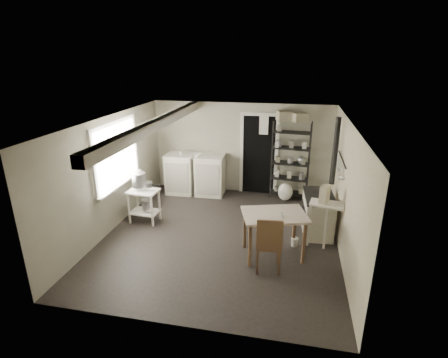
% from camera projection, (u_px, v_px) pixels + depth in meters
% --- Properties ---
extents(floor, '(5.00, 5.00, 0.00)m').
position_uv_depth(floor, '(221.00, 236.00, 6.95)').
color(floor, black).
rests_on(floor, ground).
extents(ceiling, '(5.00, 5.00, 0.00)m').
position_uv_depth(ceiling, '(221.00, 121.00, 6.17)').
color(ceiling, silver).
rests_on(ceiling, wall_back).
extents(wall_back, '(4.50, 0.02, 2.30)m').
position_uv_depth(wall_back, '(241.00, 149.00, 8.87)').
color(wall_back, '#A6A38D').
rests_on(wall_back, ground).
extents(wall_front, '(4.50, 0.02, 2.30)m').
position_uv_depth(wall_front, '(178.00, 251.00, 4.26)').
color(wall_front, '#A6A38D').
rests_on(wall_front, ground).
extents(wall_left, '(0.02, 5.00, 2.30)m').
position_uv_depth(wall_left, '(111.00, 174.00, 6.99)').
color(wall_left, '#A6A38D').
rests_on(wall_left, ground).
extents(wall_right, '(0.02, 5.00, 2.30)m').
position_uv_depth(wall_right, '(346.00, 191.00, 6.14)').
color(wall_right, '#A6A38D').
rests_on(wall_right, ground).
extents(window, '(0.12, 1.76, 1.28)m').
position_uv_depth(window, '(115.00, 155.00, 7.05)').
color(window, white).
rests_on(window, wall_left).
extents(doorway, '(0.96, 0.10, 2.08)m').
position_uv_depth(doorway, '(259.00, 156.00, 8.80)').
color(doorway, white).
rests_on(doorway, ground).
extents(ceiling_beam, '(0.18, 5.00, 0.18)m').
position_uv_depth(ceiling_beam, '(157.00, 124.00, 6.43)').
color(ceiling_beam, white).
rests_on(ceiling_beam, ceiling).
extents(wallpaper_panel, '(0.01, 5.00, 2.30)m').
position_uv_depth(wallpaper_panel, '(345.00, 191.00, 6.14)').
color(wallpaper_panel, beige).
rests_on(wallpaper_panel, wall_right).
extents(utensil_rail, '(0.06, 1.20, 0.44)m').
position_uv_depth(utensil_rail, '(341.00, 159.00, 6.56)').
color(utensil_rail, '#BDBDBF').
rests_on(utensil_rail, wall_right).
extents(prep_table, '(0.65, 0.49, 0.71)m').
position_uv_depth(prep_table, '(144.00, 204.00, 7.44)').
color(prep_table, white).
rests_on(prep_table, ground).
extents(stockpot, '(0.32, 0.32, 0.30)m').
position_uv_depth(stockpot, '(139.00, 180.00, 7.28)').
color(stockpot, '#BDBDBF').
rests_on(stockpot, prep_table).
extents(saucepan, '(0.25, 0.25, 0.10)m').
position_uv_depth(saucepan, '(148.00, 185.00, 7.26)').
color(saucepan, '#BDBDBF').
rests_on(saucepan, prep_table).
extents(bucket, '(0.26, 0.26, 0.24)m').
position_uv_depth(bucket, '(147.00, 205.00, 7.44)').
color(bucket, '#BDBDBF').
rests_on(bucket, prep_table).
extents(base_cabinets, '(1.58, 0.71, 1.02)m').
position_uv_depth(base_cabinets, '(195.00, 176.00, 8.97)').
color(base_cabinets, '#EBE7CD').
rests_on(base_cabinets, ground).
extents(mixing_bowl, '(0.38, 0.38, 0.07)m').
position_uv_depth(mixing_bowl, '(197.00, 158.00, 8.71)').
color(mixing_bowl, silver).
rests_on(mixing_bowl, base_cabinets).
extents(counter_cup, '(0.15, 0.15, 0.09)m').
position_uv_depth(counter_cup, '(181.00, 157.00, 8.78)').
color(counter_cup, silver).
rests_on(counter_cup, base_cabinets).
extents(shelf_rack, '(0.94, 0.44, 1.93)m').
position_uv_depth(shelf_rack, '(290.00, 161.00, 8.52)').
color(shelf_rack, black).
rests_on(shelf_rack, ground).
extents(shelf_jar, '(0.10, 0.10, 0.20)m').
position_uv_depth(shelf_jar, '(277.00, 144.00, 8.39)').
color(shelf_jar, silver).
rests_on(shelf_jar, shelf_rack).
extents(storage_box_a, '(0.41, 0.38, 0.23)m').
position_uv_depth(storage_box_a, '(284.00, 117.00, 8.25)').
color(storage_box_a, beige).
rests_on(storage_box_a, shelf_rack).
extents(storage_box_b, '(0.40, 0.39, 0.20)m').
position_uv_depth(storage_box_b, '(299.00, 119.00, 8.12)').
color(storage_box_b, beige).
rests_on(storage_box_b, shelf_rack).
extents(stove, '(0.63, 1.05, 0.79)m').
position_uv_depth(stove, '(318.00, 212.00, 6.98)').
color(stove, '#EBE7CD').
rests_on(stove, ground).
extents(stovepipe, '(0.13, 0.13, 1.38)m').
position_uv_depth(stovepipe, '(335.00, 152.00, 6.93)').
color(stovepipe, black).
rests_on(stovepipe, stove).
extents(side_ledge, '(0.64, 0.41, 0.92)m').
position_uv_depth(side_ledge, '(324.00, 227.00, 6.37)').
color(side_ledge, white).
rests_on(side_ledge, ground).
extents(oats_box, '(0.20, 0.25, 0.32)m').
position_uv_depth(oats_box, '(324.00, 198.00, 6.19)').
color(oats_box, beige).
rests_on(oats_box, side_ledge).
extents(work_table, '(1.25, 1.03, 0.82)m').
position_uv_depth(work_table, '(273.00, 236.00, 6.16)').
color(work_table, beige).
rests_on(work_table, ground).
extents(table_cup, '(0.12, 0.12, 0.08)m').
position_uv_depth(table_cup, '(283.00, 218.00, 5.89)').
color(table_cup, silver).
rests_on(table_cup, work_table).
extents(chair, '(0.45, 0.47, 1.00)m').
position_uv_depth(chair, '(269.00, 243.00, 5.73)').
color(chair, '#513622').
rests_on(chair, ground).
extents(flour_sack, '(0.42, 0.37, 0.43)m').
position_uv_depth(flour_sack, '(285.00, 191.00, 8.58)').
color(flour_sack, white).
rests_on(flour_sack, ground).
extents(floor_crock, '(0.16, 0.16, 0.16)m').
position_uv_depth(floor_crock, '(295.00, 242.00, 6.57)').
color(floor_crock, silver).
rests_on(floor_crock, ground).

